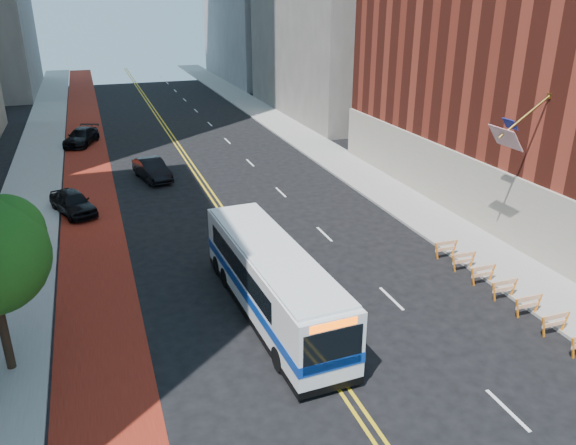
# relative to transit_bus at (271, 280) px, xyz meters

# --- Properties ---
(ground) EXTENTS (160.00, 160.00, 0.00)m
(ground) POSITION_rel_transit_bus_xyz_m (0.85, -6.61, -1.68)
(ground) COLOR black
(ground) RESTS_ON ground
(sidewalk_left) EXTENTS (4.00, 140.00, 0.15)m
(sidewalk_left) POSITION_rel_transit_bus_xyz_m (-11.15, 23.39, -1.61)
(sidewalk_left) COLOR gray
(sidewalk_left) RESTS_ON ground
(sidewalk_right) EXTENTS (4.00, 140.00, 0.15)m
(sidewalk_right) POSITION_rel_transit_bus_xyz_m (12.85, 23.39, -1.61)
(sidewalk_right) COLOR gray
(sidewalk_right) RESTS_ON ground
(bus_lane_paint) EXTENTS (3.60, 140.00, 0.01)m
(bus_lane_paint) POSITION_rel_transit_bus_xyz_m (-7.25, 23.39, -1.68)
(bus_lane_paint) COLOR maroon
(bus_lane_paint) RESTS_ON ground
(center_line_inner) EXTENTS (0.14, 140.00, 0.01)m
(center_line_inner) POSITION_rel_transit_bus_xyz_m (0.67, 23.39, -1.68)
(center_line_inner) COLOR gold
(center_line_inner) RESTS_ON ground
(center_line_outer) EXTENTS (0.14, 140.00, 0.01)m
(center_line_outer) POSITION_rel_transit_bus_xyz_m (1.03, 23.39, -1.68)
(center_line_outer) COLOR gold
(center_line_outer) RESTS_ON ground
(lane_dashes) EXTENTS (0.14, 98.20, 0.01)m
(lane_dashes) POSITION_rel_transit_bus_xyz_m (5.65, 31.39, -1.68)
(lane_dashes) COLOR silver
(lane_dashes) RESTS_ON ground
(construction_barriers) EXTENTS (1.42, 10.91, 1.00)m
(construction_barriers) POSITION_rel_transit_bus_xyz_m (10.45, -3.19, -1.01)
(construction_barriers) COLOR orange
(construction_barriers) RESTS_ON ground
(transit_bus) EXTENTS (3.12, 11.83, 3.22)m
(transit_bus) POSITION_rel_transit_bus_xyz_m (0.00, 0.00, 0.00)
(transit_bus) COLOR silver
(transit_bus) RESTS_ON ground
(car_a) EXTENTS (3.31, 4.81, 1.52)m
(car_a) POSITION_rel_transit_bus_xyz_m (-8.25, 15.87, -0.92)
(car_a) COLOR black
(car_a) RESTS_ON ground
(car_b) EXTENTS (2.66, 5.04, 1.58)m
(car_b) POSITION_rel_transit_bus_xyz_m (-2.59, 21.49, -0.89)
(car_b) COLOR black
(car_b) RESTS_ON ground
(car_c) EXTENTS (3.79, 5.55, 1.49)m
(car_c) POSITION_rel_transit_bus_xyz_m (-7.54, 34.55, -0.94)
(car_c) COLOR black
(car_c) RESTS_ON ground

